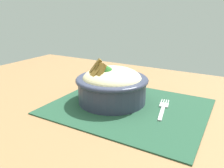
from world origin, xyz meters
TOP-DOWN VIEW (x-y plane):
  - table at (0.00, 0.00)m, footprint 1.36×0.82m
  - placemat at (0.02, -0.02)m, footprint 0.39×0.32m
  - bowl at (-0.03, -0.01)m, footprint 0.20×0.20m
  - fork at (0.11, 0.01)m, footprint 0.04×0.13m

SIDE VIEW (x-z plane):
  - table at x=0.00m, z-range 0.31..1.06m
  - placemat at x=0.02m, z-range 0.76..0.76m
  - fork at x=0.11m, z-range 0.76..0.76m
  - bowl at x=-0.03m, z-range 0.75..0.87m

